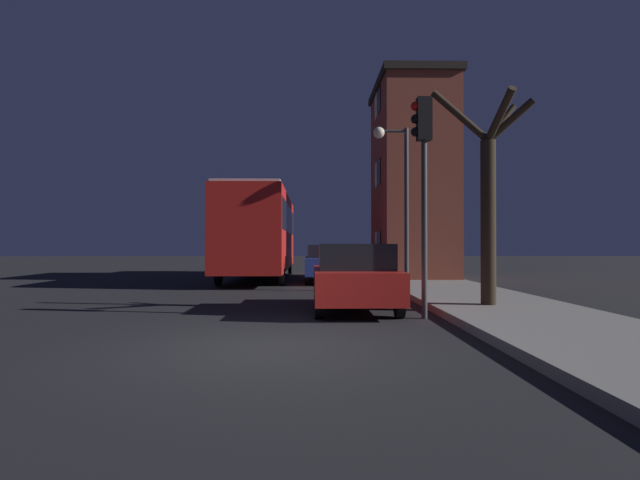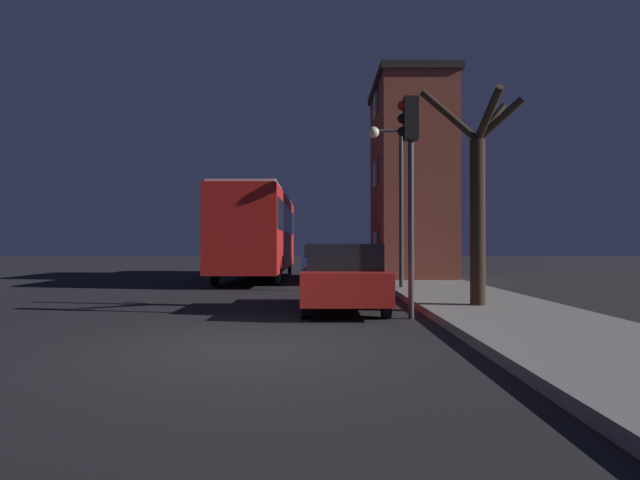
{
  "view_description": "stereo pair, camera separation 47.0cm",
  "coord_description": "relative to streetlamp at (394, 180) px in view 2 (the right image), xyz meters",
  "views": [
    {
      "loc": [
        0.67,
        -7.48,
        1.54
      ],
      "look_at": [
        1.04,
        13.71,
        1.74
      ],
      "focal_mm": 28.0,
      "sensor_mm": 36.0,
      "label": 1
    },
    {
      "loc": [
        1.14,
        -7.49,
        1.54
      ],
      "look_at": [
        1.04,
        13.71,
        1.74
      ],
      "focal_mm": 28.0,
      "sensor_mm": 36.0,
      "label": 2
    }
  ],
  "objects": [
    {
      "name": "ground_plane",
      "position": [
        -3.47,
        -8.71,
        -3.65
      ],
      "size": [
        120.0,
        120.0,
        0.0
      ],
      "primitive_type": "plane",
      "color": "black"
    },
    {
      "name": "car_mid_lane",
      "position": [
        -2.19,
        4.26,
        -2.84
      ],
      "size": [
        1.71,
        4.33,
        1.53
      ],
      "color": "navy",
      "rests_on": "ground"
    },
    {
      "name": "sidewalk",
      "position": [
        1.61,
        -8.71,
        -3.57
      ],
      "size": [
        3.32,
        60.0,
        0.17
      ],
      "color": "slate",
      "rests_on": "ground"
    },
    {
      "name": "traffic_light",
      "position": [
        -0.47,
        -5.83,
        -0.35
      ],
      "size": [
        0.43,
        0.24,
        4.62
      ],
      "color": "#38383A",
      "rests_on": "ground"
    },
    {
      "name": "bare_tree",
      "position": [
        1.27,
        -4.83,
        -1.02
      ],
      "size": [
        2.24,
        1.44,
        4.99
      ],
      "color": "#2D2319",
      "rests_on": "sidewalk"
    },
    {
      "name": "brick_building",
      "position": [
        1.66,
        5.73,
        0.8
      ],
      "size": [
        3.26,
        5.39,
        8.54
      ],
      "color": "brown",
      "rests_on": "sidewalk"
    },
    {
      "name": "bus",
      "position": [
        -5.1,
        6.25,
        -1.39
      ],
      "size": [
        2.59,
        11.19,
        3.82
      ],
      "color": "red",
      "rests_on": "ground"
    },
    {
      "name": "streetlamp",
      "position": [
        0.0,
        0.0,
        0.0
      ],
      "size": [
        1.16,
        0.37,
        5.22
      ],
      "color": "#38383A",
      "rests_on": "sidewalk"
    },
    {
      "name": "car_near_lane",
      "position": [
        -1.8,
        -4.52,
        -2.86
      ],
      "size": [
        1.87,
        3.98,
        1.56
      ],
      "color": "#B21E19",
      "rests_on": "ground"
    }
  ]
}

